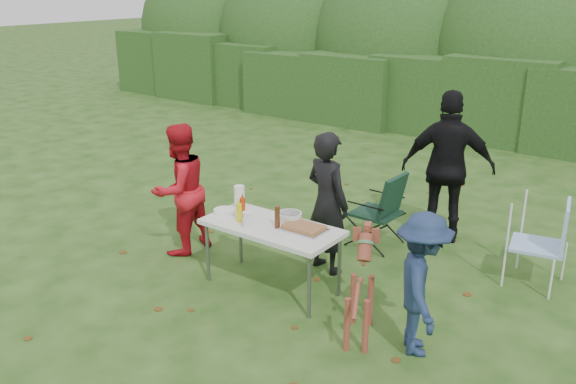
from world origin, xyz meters
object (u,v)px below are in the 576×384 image
Objects in this scene: paper_towel_roll at (239,197)px; ketchup_bottle at (243,208)px; person_black_puffy at (448,168)px; lawn_chair at (537,242)px; camping_chair at (376,209)px; dog at (360,294)px; person_cook at (327,203)px; mustard_bottle at (239,213)px; child at (422,284)px; person_red_jacket at (180,189)px; beer_bottle at (277,217)px; folding_table at (271,230)px.

ketchup_bottle is at bearing -42.99° from paper_towel_roll.
person_black_puffy reaches higher than lawn_chair.
dog is at bearing 116.79° from camping_chair.
ketchup_bottle is (-1.64, 0.28, 0.40)m from dog.
camping_chair is (0.12, 0.94, -0.33)m from person_cook.
child is at bearing -0.94° from mustard_bottle.
person_red_jacket is at bearing 13.22° from lawn_chair.
dog is at bearing 149.36° from person_cook.
child is 1.71m from beer_bottle.
child reaches higher than beer_bottle.
dog is (2.73, -0.40, -0.35)m from person_red_jacket.
ketchup_bottle is at bearing 68.52° from camping_chair.
person_red_jacket is 1.10m from ketchup_bottle.
camping_chair is 4.06× the size of beer_bottle.
camping_chair reaches higher than dog.
dog is 2.32m from lawn_chair.
dog is (-0.54, -0.13, -0.21)m from child.
mustard_bottle is at bearing -167.13° from beer_bottle.
beer_bottle is at bearing 53.12° from dog.
child is at bearing 88.86° from person_red_jacket.
mustard_bottle is at bearing -66.18° from ketchup_bottle.
ketchup_bottle is (-0.39, -0.00, 0.16)m from folding_table.
paper_towel_roll reaches higher than lawn_chair.
beer_bottle is (0.49, -0.02, 0.01)m from ketchup_bottle.
beer_bottle is at bearing 88.63° from person_red_jacket.
person_black_puffy is at bearing -100.64° from person_cook.
child is at bearing 130.18° from camping_chair.
dog is at bearing 53.10° from lawn_chair.
person_red_jacket reaches higher than ketchup_bottle.
beer_bottle is (-0.25, -1.71, 0.37)m from camping_chair.
beer_bottle reaches higher than ketchup_bottle.
dog is 1.97m from paper_towel_roll.
person_black_puffy reaches higher than person_cook.
folding_table is 0.79m from person_cook.
person_red_jacket reaches higher than lawn_chair.
paper_towel_roll is (0.87, 0.09, 0.07)m from person_red_jacket.
person_black_puffy is (0.97, 2.35, 0.28)m from folding_table.
child is 6.64× the size of mustard_bottle.
mustard_bottle is at bearing 81.89° from person_red_jacket.
ketchup_bottle is (1.09, -0.12, 0.05)m from person_red_jacket.
lawn_chair is (1.29, -0.56, -0.48)m from person_black_puffy.
lawn_chair reaches higher than folding_table.
folding_table is 6.82× the size of ketchup_bottle.
folding_table is 0.67m from paper_towel_roll.
paper_towel_roll is at bearing 31.03° from person_black_puffy.
lawn_chair is 4.13× the size of beer_bottle.
dog is at bearing -13.00° from folding_table.
person_red_jacket is 7.31× the size of ketchup_bottle.
mustard_bottle is at bearing 71.52° from person_cook.
person_red_jacket reaches higher than child.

